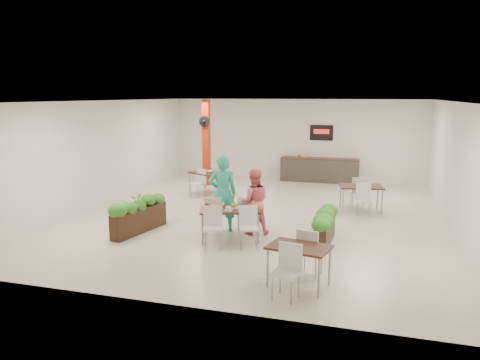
# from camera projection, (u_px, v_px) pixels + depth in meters

# --- Properties ---
(ground) EXTENTS (12.00, 12.00, 0.00)m
(ground) POSITION_uv_depth(u_px,v_px,m) (259.00, 215.00, 13.31)
(ground) COLOR beige
(ground) RESTS_ON ground
(room_shell) EXTENTS (10.10, 12.10, 3.22)m
(room_shell) POSITION_uv_depth(u_px,v_px,m) (259.00, 145.00, 12.94)
(room_shell) COLOR white
(room_shell) RESTS_ON ground
(red_column) EXTENTS (0.40, 0.41, 3.20)m
(red_column) POSITION_uv_depth(u_px,v_px,m) (206.00, 142.00, 17.42)
(red_column) COLOR #AD230B
(red_column) RESTS_ON ground
(service_counter) EXTENTS (3.00, 0.64, 2.20)m
(service_counter) POSITION_uv_depth(u_px,v_px,m) (319.00, 169.00, 18.27)
(service_counter) COLOR #2C2A27
(service_counter) RESTS_ON ground
(main_table) EXTENTS (1.69, 1.93, 0.92)m
(main_table) POSITION_uv_depth(u_px,v_px,m) (230.00, 214.00, 10.92)
(main_table) COLOR #321A10
(main_table) RESTS_ON ground
(diner_man) EXTENTS (0.81, 0.66, 1.92)m
(diner_man) POSITION_uv_depth(u_px,v_px,m) (223.00, 194.00, 11.59)
(diner_man) COLOR #29B295
(diner_man) RESTS_ON ground
(diner_woman) EXTENTS (0.94, 0.84, 1.61)m
(diner_woman) POSITION_uv_depth(u_px,v_px,m) (254.00, 202.00, 11.39)
(diner_woman) COLOR #F86E7A
(diner_woman) RESTS_ON ground
(planter_left) EXTENTS (0.68, 1.90, 1.01)m
(planter_left) POSITION_uv_depth(u_px,v_px,m) (139.00, 212.00, 11.57)
(planter_left) COLOR black
(planter_left) RESTS_ON ground
(planter_right) EXTENTS (0.44, 1.73, 0.90)m
(planter_right) POSITION_uv_depth(u_px,v_px,m) (325.00, 224.00, 10.64)
(planter_right) COLOR black
(planter_right) RESTS_ON ground
(side_table_a) EXTENTS (1.58, 1.65, 0.92)m
(side_table_a) POSITION_uv_depth(u_px,v_px,m) (210.00, 175.00, 16.03)
(side_table_a) COLOR #321A10
(side_table_a) RESTS_ON ground
(side_table_b) EXTENTS (1.34, 1.67, 0.92)m
(side_table_b) POSITION_uv_depth(u_px,v_px,m) (361.00, 190.00, 13.67)
(side_table_b) COLOR #321A10
(side_table_b) RESTS_ON ground
(side_table_c) EXTENTS (1.18, 1.67, 0.92)m
(side_table_c) POSITION_uv_depth(u_px,v_px,m) (299.00, 253.00, 8.25)
(side_table_c) COLOR #321A10
(side_table_c) RESTS_ON ground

